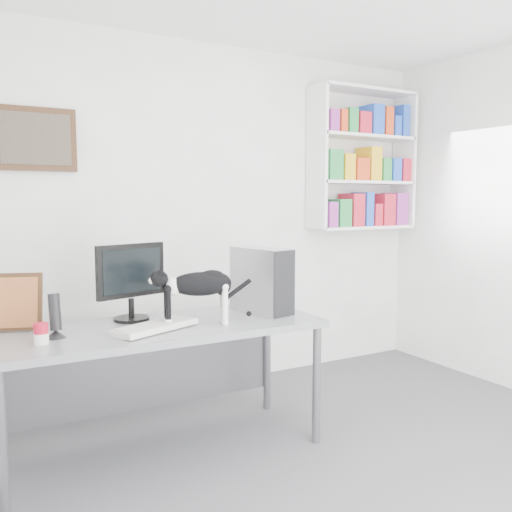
% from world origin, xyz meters
% --- Properties ---
extents(room, '(4.01, 4.01, 2.70)m').
position_xyz_m(room, '(0.00, 0.00, 1.35)').
color(room, '#4F5054').
rests_on(room, ground).
extents(bookshelf, '(1.03, 0.28, 1.24)m').
position_xyz_m(bookshelf, '(1.40, 1.85, 1.85)').
color(bookshelf, white).
rests_on(bookshelf, room).
extents(wall_art, '(0.52, 0.04, 0.42)m').
position_xyz_m(wall_art, '(-1.30, 1.97, 1.90)').
color(wall_art, '#442A15').
rests_on(wall_art, room).
extents(desk, '(1.88, 0.76, 0.78)m').
position_xyz_m(desk, '(-0.78, 1.03, 0.39)').
color(desk, slate).
rests_on(desk, room).
extents(monitor, '(0.48, 0.32, 0.47)m').
position_xyz_m(monitor, '(-0.90, 1.23, 1.01)').
color(monitor, black).
rests_on(monitor, desk).
extents(keyboard, '(0.53, 0.36, 0.04)m').
position_xyz_m(keyboard, '(-0.86, 0.93, 0.79)').
color(keyboard, silver).
rests_on(keyboard, desk).
extents(pc_tower, '(0.27, 0.45, 0.42)m').
position_xyz_m(pc_tower, '(-0.10, 1.05, 0.99)').
color(pc_tower, silver).
rests_on(pc_tower, desk).
extents(speaker, '(0.12, 0.12, 0.25)m').
position_xyz_m(speaker, '(-1.37, 1.02, 0.90)').
color(speaker, black).
rests_on(speaker, desk).
extents(leaning_print, '(0.29, 0.19, 0.33)m').
position_xyz_m(leaning_print, '(-1.52, 1.30, 0.94)').
color(leaning_print, '#442A15').
rests_on(leaning_print, desk).
extents(soup_can, '(0.09, 0.09, 0.11)m').
position_xyz_m(soup_can, '(-1.45, 0.93, 0.83)').
color(soup_can, red).
rests_on(soup_can, desk).
extents(cat, '(0.55, 0.27, 0.33)m').
position_xyz_m(cat, '(-0.60, 0.91, 0.94)').
color(cat, black).
rests_on(cat, desk).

